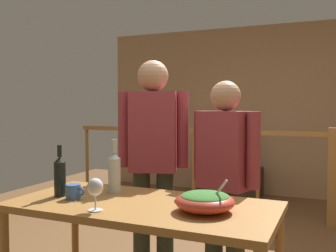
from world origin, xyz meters
name	(u,v)px	position (x,y,z in m)	size (l,w,h in m)	color
back_wall	(281,111)	(0.00, 3.00, 1.26)	(5.52, 0.10, 2.53)	tan
stair_railing	(237,158)	(-0.35, 1.67, 0.70)	(3.32, 0.10, 1.10)	#9E6B33
tv_console	(230,181)	(-0.67, 2.65, 0.22)	(0.90, 0.40, 0.44)	#38281E
flat_screen_tv	(230,149)	(-0.67, 2.62, 0.71)	(0.61, 0.12, 0.46)	black
serving_table	(143,217)	(-0.24, -1.00, 0.72)	(1.49, 0.72, 0.80)	#9E6B33
salad_bowl	(205,201)	(0.14, -1.03, 0.86)	(0.31, 0.31, 0.18)	#CC3D2D
wine_glass	(95,188)	(-0.39, -1.25, 0.92)	(0.08, 0.08, 0.17)	silver
wine_bottle_dark	(60,176)	(-0.77, -1.06, 0.92)	(0.07, 0.07, 0.31)	black
wine_bottle_clear	(114,171)	(-0.52, -0.84, 0.93)	(0.08, 0.08, 0.33)	silver
mug_blue	(74,192)	(-0.65, -1.08, 0.84)	(0.12, 0.09, 0.09)	#3866B2
person_standing_left	(153,153)	(-0.52, -0.29, 0.99)	(0.51, 0.32, 1.68)	#2D3323
person_standing_right	(225,172)	(0.04, -0.29, 0.88)	(0.51, 0.32, 1.51)	#2D3323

